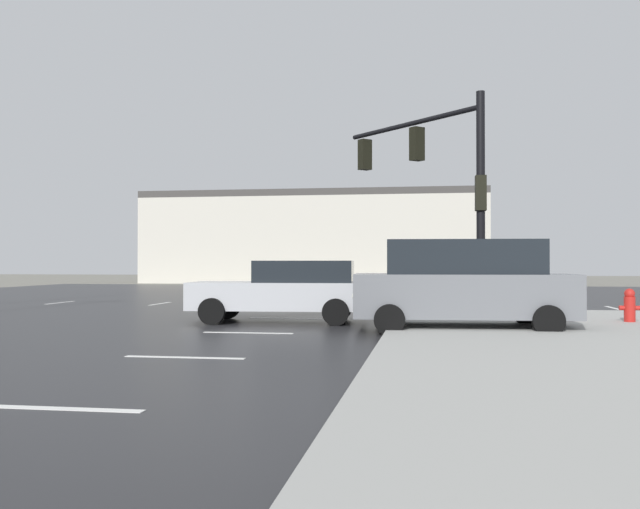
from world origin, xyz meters
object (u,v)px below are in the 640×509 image
object	(u,v)px
suv_grey	(463,283)
suv_tan	(451,271)
sedan_silver	(286,290)
traffic_signal_mast	(439,172)
suv_black	(478,272)
fire_hydrant	(630,305)

from	to	relation	value
suv_grey	suv_tan	bearing A→B (deg)	-94.56
suv_tan	sedan_silver	distance (m)	21.34
traffic_signal_mast	suv_black	xyz separation A→B (m)	(2.06, 15.74, -2.97)
fire_hydrant	suv_tan	distance (m)	21.14
suv_tan	sedan_silver	size ratio (longest dim) A/B	1.08
suv_black	sedan_silver	bearing A→B (deg)	-13.90
suv_tan	traffic_signal_mast	bearing A→B (deg)	-8.80
suv_tan	suv_black	bearing A→B (deg)	14.81
traffic_signal_mast	fire_hydrant	distance (m)	5.98
sedan_silver	suv_black	size ratio (longest dim) A/B	0.93
traffic_signal_mast	sedan_silver	distance (m)	5.41
suv_grey	sedan_silver	distance (m)	4.76
sedan_silver	suv_black	bearing A→B (deg)	-112.77
traffic_signal_mast	suv_grey	distance (m)	4.75
traffic_signal_mast	sedan_silver	bearing A→B (deg)	72.20
traffic_signal_mast	suv_tan	size ratio (longest dim) A/B	1.17
traffic_signal_mast	suv_black	world-z (taller)	traffic_signal_mast
suv_black	traffic_signal_mast	bearing A→B (deg)	-2.57
traffic_signal_mast	sedan_silver	xyz separation A→B (m)	(-3.93, -1.87, -3.21)
traffic_signal_mast	sedan_silver	size ratio (longest dim) A/B	1.26
suv_grey	fire_hydrant	bearing A→B (deg)	-159.42
sedan_silver	suv_black	world-z (taller)	suv_black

